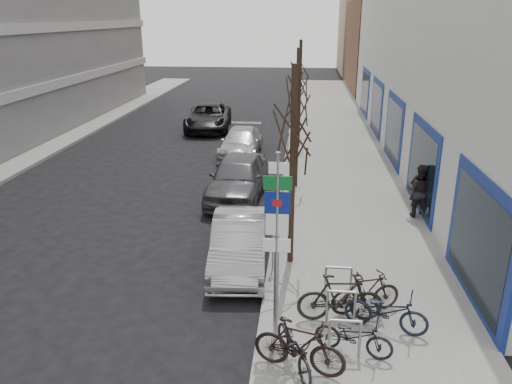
% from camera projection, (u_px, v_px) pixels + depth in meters
% --- Properties ---
extents(ground, '(120.00, 120.00, 0.00)m').
position_uv_depth(ground, '(166.00, 335.00, 10.90)').
color(ground, black).
rests_on(ground, ground).
extents(sidewalk_east, '(5.00, 70.00, 0.15)m').
position_uv_depth(sidewalk_east, '(343.00, 189.00, 19.85)').
color(sidewalk_east, slate).
rests_on(sidewalk_east, ground).
extents(brick_building_far, '(12.00, 14.00, 8.00)m').
position_uv_depth(brick_building_far, '(417.00, 45.00, 45.91)').
color(brick_building_far, brown).
rests_on(brick_building_far, ground).
extents(tan_building_far, '(13.00, 12.00, 9.00)m').
position_uv_depth(tan_building_far, '(396.00, 34.00, 59.77)').
color(tan_building_far, '#937A5B').
rests_on(tan_building_far, ground).
extents(highway_sign_pole, '(0.55, 0.10, 4.20)m').
position_uv_depth(highway_sign_pole, '(277.00, 238.00, 9.85)').
color(highway_sign_pole, gray).
rests_on(highway_sign_pole, ground).
extents(bike_rack, '(0.66, 2.26, 0.83)m').
position_uv_depth(bike_rack, '(341.00, 303.00, 10.90)').
color(bike_rack, gray).
rests_on(bike_rack, sidewalk_east).
extents(tree_near, '(1.80, 1.80, 5.50)m').
position_uv_depth(tree_near, '(294.00, 120.00, 12.57)').
color(tree_near, black).
rests_on(tree_near, ground).
extents(tree_mid, '(1.80, 1.80, 5.50)m').
position_uv_depth(tree_mid, '(298.00, 86.00, 18.67)').
color(tree_mid, black).
rests_on(tree_mid, ground).
extents(tree_far, '(1.80, 1.80, 5.50)m').
position_uv_depth(tree_far, '(300.00, 69.00, 24.77)').
color(tree_far, black).
rests_on(tree_far, ground).
extents(meter_front, '(0.10, 0.08, 1.27)m').
position_uv_depth(meter_front, '(273.00, 243.00, 13.21)').
color(meter_front, gray).
rests_on(meter_front, sidewalk_east).
extents(meter_mid, '(0.10, 0.08, 1.27)m').
position_uv_depth(meter_mid, '(283.00, 179.00, 18.37)').
color(meter_mid, gray).
rests_on(meter_mid, sidewalk_east).
extents(meter_back, '(0.10, 0.08, 1.27)m').
position_uv_depth(meter_back, '(288.00, 143.00, 23.53)').
color(meter_back, gray).
rests_on(meter_back, sidewalk_east).
extents(bike_near_left, '(1.14, 1.76, 1.04)m').
position_uv_depth(bike_near_left, '(294.00, 343.00, 9.56)').
color(bike_near_left, black).
rests_on(bike_near_left, sidewalk_east).
extents(bike_near_right, '(1.91, 1.04, 1.11)m').
position_uv_depth(bike_near_right, '(299.00, 346.00, 9.43)').
color(bike_near_right, black).
rests_on(bike_near_right, sidewalk_east).
extents(bike_mid_curb, '(1.87, 1.01, 1.09)m').
position_uv_depth(bike_mid_curb, '(386.00, 308.00, 10.67)').
color(bike_mid_curb, black).
rests_on(bike_mid_curb, sidewalk_east).
extents(bike_mid_inner, '(1.98, 0.75, 1.17)m').
position_uv_depth(bike_mid_inner, '(340.00, 297.00, 10.99)').
color(bike_mid_inner, black).
rests_on(bike_mid_inner, sidewalk_east).
extents(bike_far_curb, '(1.66, 0.89, 0.97)m').
position_uv_depth(bike_far_curb, '(354.00, 333.00, 9.93)').
color(bike_far_curb, black).
rests_on(bike_far_curb, sidewalk_east).
extents(bike_far_inner, '(1.76, 1.01, 1.03)m').
position_uv_depth(bike_far_inner, '(366.00, 292.00, 11.33)').
color(bike_far_inner, black).
rests_on(bike_far_inner, sidewalk_east).
extents(parked_car_front, '(1.79, 4.26, 1.37)m').
position_uv_depth(parked_car_front, '(239.00, 243.00, 13.74)').
color(parked_car_front, '#9E9DA2').
rests_on(parked_car_front, ground).
extents(parked_car_mid, '(2.21, 4.94, 1.65)m').
position_uv_depth(parked_car_mid, '(238.00, 177.00, 18.88)').
color(parked_car_mid, '#4B4C51').
rests_on(parked_car_mid, ground).
extents(parked_car_back, '(1.91, 4.61, 1.33)m').
position_uv_depth(parked_car_back, '(241.00, 143.00, 24.63)').
color(parked_car_back, '#A7A7AC').
rests_on(parked_car_back, ground).
extents(lane_car, '(3.05, 5.76, 1.54)m').
position_uv_depth(lane_car, '(208.00, 117.00, 30.39)').
color(lane_car, black).
rests_on(lane_car, ground).
extents(pedestrian_near, '(0.74, 0.59, 1.78)m').
position_uv_depth(pedestrian_near, '(419.00, 190.00, 16.83)').
color(pedestrian_near, black).
rests_on(pedestrian_near, sidewalk_east).
extents(pedestrian_far, '(0.81, 0.69, 1.85)m').
position_uv_depth(pedestrian_far, '(420.00, 191.00, 16.66)').
color(pedestrian_far, black).
rests_on(pedestrian_far, sidewalk_east).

